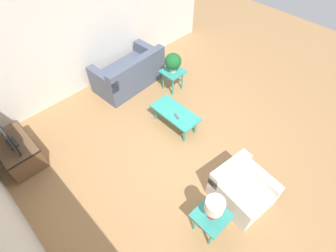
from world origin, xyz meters
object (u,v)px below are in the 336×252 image
object	(u,v)px
table_lamp	(214,207)
side_table_plant	(173,74)
sofa	(130,74)
side_table_lamp	(211,218)
potted_plant	(173,62)
television	(4,133)
armchair	(241,189)
tv_stand_chest	(18,151)
coffee_table	(175,114)

from	to	relation	value
table_lamp	side_table_plant	bearing A→B (deg)	-35.32
table_lamp	sofa	bearing A→B (deg)	-20.50
side_table_lamp	potted_plant	bearing A→B (deg)	-35.32
side_table_lamp	television	xyz separation A→B (m)	(3.45, 1.60, 0.36)
side_table_plant	side_table_lamp	bearing A→B (deg)	144.68
armchair	television	bearing A→B (deg)	131.49
side_table_plant	side_table_lamp	size ratio (longest dim) A/B	1.00
tv_stand_chest	potted_plant	xyz separation A→B (m)	(-0.53, -3.66, 0.53)
side_table_plant	television	size ratio (longest dim) A/B	0.65
sofa	side_table_plant	world-z (taller)	sofa
coffee_table	potted_plant	world-z (taller)	potted_plant
coffee_table	table_lamp	world-z (taller)	table_lamp
sofa	coffee_table	bearing A→B (deg)	80.15
coffee_table	side_table_lamp	size ratio (longest dim) A/B	1.97
side_table_lamp	tv_stand_chest	size ratio (longest dim) A/B	0.53
armchair	coffee_table	xyz separation A→B (m)	(1.99, -0.39, 0.10)
armchair	tv_stand_chest	distance (m)	4.22
armchair	table_lamp	world-z (taller)	table_lamp
table_lamp	potted_plant	bearing A→B (deg)	-35.32
potted_plant	coffee_table	bearing A→B (deg)	137.60
side_table_plant	television	world-z (taller)	television
sofa	table_lamp	world-z (taller)	table_lamp
tv_stand_chest	television	xyz separation A→B (m)	(0.00, 0.00, 0.54)
tv_stand_chest	side_table_lamp	bearing A→B (deg)	-155.18
potted_plant	television	bearing A→B (deg)	81.73
armchair	tv_stand_chest	size ratio (longest dim) A/B	0.97
potted_plant	table_lamp	xyz separation A→B (m)	(-2.92, 2.07, 0.03)
side_table_lamp	coffee_table	bearing A→B (deg)	-31.53
coffee_table	television	distance (m)	3.21
coffee_table	tv_stand_chest	xyz separation A→B (m)	(1.46, 2.82, -0.09)
side_table_lamp	television	world-z (taller)	television
side_table_lamp	sofa	bearing A→B (deg)	-20.50
side_table_plant	tv_stand_chest	size ratio (longest dim) A/B	0.53
coffee_table	side_table_plant	world-z (taller)	side_table_plant
side_table_lamp	table_lamp	size ratio (longest dim) A/B	1.22
armchair	tv_stand_chest	world-z (taller)	armchair
table_lamp	coffee_table	bearing A→B (deg)	-31.53
tv_stand_chest	table_lamp	world-z (taller)	table_lamp
side_table_plant	table_lamp	world-z (taller)	table_lamp
side_table_plant	potted_plant	world-z (taller)	potted_plant
sofa	television	bearing A→B (deg)	2.80
side_table_lamp	table_lamp	world-z (taller)	table_lamp
side_table_lamp	television	bearing A→B (deg)	24.88
armchair	coffee_table	bearing A→B (deg)	85.27
armchair	coffee_table	world-z (taller)	armchair
side_table_plant	potted_plant	distance (m)	0.35
television	side_table_lamp	bearing A→B (deg)	-155.12
coffee_table	television	size ratio (longest dim) A/B	1.28
side_table_lamp	potted_plant	world-z (taller)	potted_plant
television	table_lamp	world-z (taller)	television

